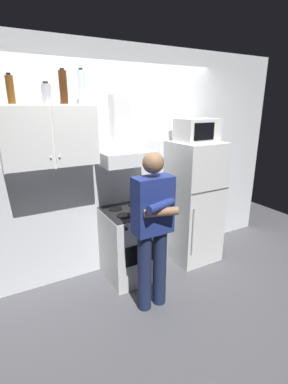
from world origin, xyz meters
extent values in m
plane|color=#4C4C51|center=(0.00, 0.00, 0.00)|extent=(7.00, 7.00, 0.00)
cube|color=white|center=(0.00, 0.60, 1.35)|extent=(4.80, 0.10, 2.70)
cube|color=white|center=(-0.85, 0.38, 1.75)|extent=(0.90, 0.34, 0.60)
cube|color=white|center=(-1.07, 0.20, 1.75)|extent=(0.43, 0.01, 0.58)
cube|color=white|center=(-0.62, 0.20, 1.75)|extent=(0.43, 0.01, 0.58)
sphere|color=#B2B2B7|center=(-0.89, 0.19, 1.57)|extent=(0.02, 0.02, 0.02)
sphere|color=#B2B2B7|center=(-0.81, 0.19, 1.57)|extent=(0.02, 0.02, 0.02)
cube|color=silver|center=(-0.05, 0.25, 0.42)|extent=(0.60, 0.60, 0.85)
cube|color=black|center=(-0.05, 0.25, 0.86)|extent=(0.59, 0.59, 0.01)
cube|color=black|center=(-0.05, -0.05, 0.45)|extent=(0.42, 0.01, 0.24)
cylinder|color=black|center=(-0.18, 0.13, 0.87)|extent=(0.16, 0.16, 0.01)
cylinder|color=black|center=(0.08, 0.13, 0.87)|extent=(0.16, 0.16, 0.01)
cylinder|color=black|center=(-0.18, 0.37, 0.87)|extent=(0.16, 0.16, 0.01)
cylinder|color=black|center=(0.08, 0.37, 0.87)|extent=(0.16, 0.16, 0.01)
cylinder|color=black|center=(-0.25, -0.06, 0.80)|extent=(0.04, 0.02, 0.04)
cylinder|color=black|center=(-0.12, -0.06, 0.80)|extent=(0.04, 0.02, 0.04)
cylinder|color=black|center=(0.02, -0.06, 0.80)|extent=(0.04, 0.02, 0.04)
cylinder|color=black|center=(0.15, -0.06, 0.80)|extent=(0.04, 0.02, 0.04)
cube|color=white|center=(-0.05, 0.33, 1.47)|extent=(0.60, 0.44, 0.15)
cube|color=white|center=(-0.05, 0.47, 1.85)|extent=(0.20, 0.16, 0.60)
cube|color=silver|center=(0.90, 0.25, 0.80)|extent=(0.60, 0.60, 1.60)
cube|color=#4C4C4C|center=(0.90, -0.05, 1.04)|extent=(0.59, 0.01, 0.01)
cylinder|color=silver|center=(0.65, -0.06, 0.56)|extent=(0.02, 0.02, 0.60)
cube|color=silver|center=(0.90, 0.27, 1.74)|extent=(0.48, 0.36, 0.28)
cube|color=black|center=(0.86, 0.09, 1.74)|extent=(0.30, 0.01, 0.20)
cylinder|color=#192342|center=(-0.19, -0.35, 0.42)|extent=(0.14, 0.14, 0.85)
cylinder|color=#192342|center=(-0.01, -0.35, 0.42)|extent=(0.14, 0.14, 0.85)
cube|color=navy|center=(-0.10, -0.35, 1.13)|extent=(0.38, 0.20, 0.56)
cylinder|color=navy|center=(-0.10, -0.49, 1.17)|extent=(0.33, 0.17, 0.08)
cylinder|color=#8C6647|center=(-0.10, -0.49, 1.11)|extent=(0.33, 0.17, 0.08)
sphere|color=#8C6647|center=(-0.10, -0.35, 1.54)|extent=(0.20, 0.20, 0.20)
cylinder|color=#B7BABF|center=(0.08, 0.13, 0.93)|extent=(0.22, 0.22, 0.12)
cylinder|color=black|center=(-0.05, 0.13, 0.98)|extent=(0.05, 0.01, 0.01)
cylinder|color=black|center=(0.21, 0.13, 0.98)|extent=(0.05, 0.01, 0.01)
cylinder|color=#47230F|center=(-0.68, 0.34, 2.20)|extent=(0.08, 0.08, 0.30)
cylinder|color=black|center=(-0.68, 0.34, 2.36)|extent=(0.04, 0.04, 0.02)
cylinder|color=brown|center=(-1.14, 0.34, 2.17)|extent=(0.07, 0.07, 0.23)
cylinder|color=black|center=(-1.14, 0.34, 2.29)|extent=(0.04, 0.04, 0.02)
cylinder|color=silver|center=(-0.50, 0.36, 2.21)|extent=(0.07, 0.07, 0.31)
cylinder|color=black|center=(-0.50, 0.36, 2.37)|extent=(0.04, 0.04, 0.02)
cylinder|color=#B2B5BA|center=(-0.84, 0.34, 2.14)|extent=(0.09, 0.09, 0.18)
cylinder|color=black|center=(-0.84, 0.34, 2.24)|extent=(0.05, 0.05, 0.02)
camera|label=1|loc=(-1.39, -2.49, 2.05)|focal=26.24mm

